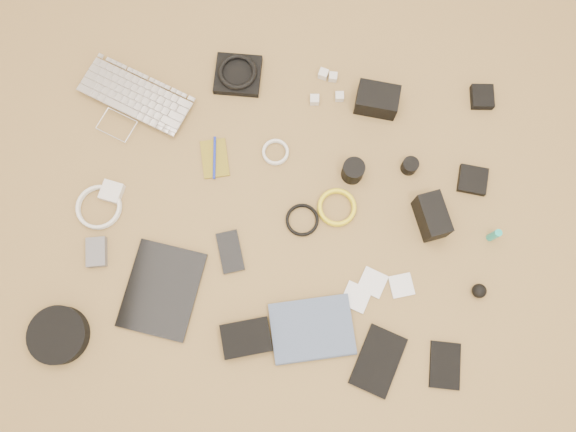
# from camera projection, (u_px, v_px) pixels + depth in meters

# --- Properties ---
(laptop) EXTENTS (0.45, 0.38, 0.03)m
(laptop) POSITION_uv_depth(u_px,v_px,m) (128.00, 109.00, 1.87)
(laptop) COLOR silver
(laptop) RESTS_ON ground
(headphone_pouch) EXTENTS (0.16, 0.15, 0.03)m
(headphone_pouch) POSITION_uv_depth(u_px,v_px,m) (238.00, 75.00, 1.90)
(headphone_pouch) COLOR black
(headphone_pouch) RESTS_ON ground
(headphones) EXTENTS (0.16, 0.16, 0.02)m
(headphones) POSITION_uv_depth(u_px,v_px,m) (237.00, 72.00, 1.88)
(headphones) COLOR black
(headphones) RESTS_ON headphone_pouch
(charger_a) EXTENTS (0.04, 0.04, 0.03)m
(charger_a) POSITION_uv_depth(u_px,v_px,m) (323.00, 74.00, 1.90)
(charger_a) COLOR silver
(charger_a) RESTS_ON ground
(charger_b) EXTENTS (0.03, 0.03, 0.03)m
(charger_b) POSITION_uv_depth(u_px,v_px,m) (333.00, 77.00, 1.90)
(charger_b) COLOR silver
(charger_b) RESTS_ON ground
(charger_c) EXTENTS (0.03, 0.03, 0.03)m
(charger_c) POSITION_uv_depth(u_px,v_px,m) (339.00, 97.00, 1.89)
(charger_c) COLOR silver
(charger_c) RESTS_ON ground
(charger_d) EXTENTS (0.03, 0.03, 0.03)m
(charger_d) POSITION_uv_depth(u_px,v_px,m) (315.00, 100.00, 1.88)
(charger_d) COLOR silver
(charger_d) RESTS_ON ground
(dslr_camera) EXTENTS (0.15, 0.11, 0.08)m
(dslr_camera) POSITION_uv_depth(u_px,v_px,m) (377.00, 100.00, 1.85)
(dslr_camera) COLOR black
(dslr_camera) RESTS_ON ground
(lens_pouch) EXTENTS (0.08, 0.09, 0.03)m
(lens_pouch) POSITION_uv_depth(u_px,v_px,m) (482.00, 97.00, 1.88)
(lens_pouch) COLOR black
(lens_pouch) RESTS_ON ground
(notebook_olive) EXTENTS (0.11, 0.15, 0.01)m
(notebook_olive) POSITION_uv_depth(u_px,v_px,m) (215.00, 158.00, 1.84)
(notebook_olive) COLOR olive
(notebook_olive) RESTS_ON ground
(pen_blue) EXTENTS (0.02, 0.14, 0.01)m
(pen_blue) POSITION_uv_depth(u_px,v_px,m) (214.00, 158.00, 1.84)
(pen_blue) COLOR #1625B3
(pen_blue) RESTS_ON notebook_olive
(cable_white_a) EXTENTS (0.10, 0.10, 0.01)m
(cable_white_a) POSITION_uv_depth(u_px,v_px,m) (276.00, 153.00, 1.85)
(cable_white_a) COLOR silver
(cable_white_a) RESTS_ON ground
(lens_a) EXTENTS (0.09, 0.09, 0.08)m
(lens_a) POSITION_uv_depth(u_px,v_px,m) (353.00, 171.00, 1.80)
(lens_a) COLOR black
(lens_a) RESTS_ON ground
(lens_b) EXTENTS (0.06, 0.06, 0.05)m
(lens_b) POSITION_uv_depth(u_px,v_px,m) (410.00, 166.00, 1.82)
(lens_b) COLOR black
(lens_b) RESTS_ON ground
(card_reader) EXTENTS (0.10, 0.10, 0.02)m
(card_reader) POSITION_uv_depth(u_px,v_px,m) (473.00, 180.00, 1.82)
(card_reader) COLOR black
(card_reader) RESTS_ON ground
(power_brick) EXTENTS (0.08, 0.08, 0.03)m
(power_brick) POSITION_uv_depth(u_px,v_px,m) (112.00, 192.00, 1.81)
(power_brick) COLOR silver
(power_brick) RESTS_ON ground
(cable_white_b) EXTENTS (0.19, 0.19, 0.01)m
(cable_white_b) POSITION_uv_depth(u_px,v_px,m) (99.00, 208.00, 1.80)
(cable_white_b) COLOR silver
(cable_white_b) RESTS_ON ground
(cable_black) EXTENTS (0.12, 0.12, 0.01)m
(cable_black) POSITION_uv_depth(u_px,v_px,m) (302.00, 220.00, 1.80)
(cable_black) COLOR black
(cable_black) RESTS_ON ground
(cable_yellow) EXTENTS (0.15, 0.15, 0.01)m
(cable_yellow) POSITION_uv_depth(u_px,v_px,m) (337.00, 208.00, 1.80)
(cable_yellow) COLOR yellow
(cable_yellow) RESTS_ON ground
(flash) EXTENTS (0.12, 0.15, 0.10)m
(flash) POSITION_uv_depth(u_px,v_px,m) (432.00, 217.00, 1.75)
(flash) COLOR black
(flash) RESTS_ON ground
(lens_cleaner) EXTENTS (0.03, 0.03, 0.08)m
(lens_cleaner) POSITION_uv_depth(u_px,v_px,m) (494.00, 235.00, 1.75)
(lens_cleaner) COLOR #19A698
(lens_cleaner) RESTS_ON ground
(battery_charger) EXTENTS (0.08, 0.10, 0.03)m
(battery_charger) POSITION_uv_depth(u_px,v_px,m) (97.00, 252.00, 1.76)
(battery_charger) COLOR #5A5A5F
(battery_charger) RESTS_ON ground
(tablet) EXTENTS (0.25, 0.31, 0.01)m
(tablet) POSITION_uv_depth(u_px,v_px,m) (162.00, 290.00, 1.74)
(tablet) COLOR black
(tablet) RESTS_ON ground
(phone) EXTENTS (0.11, 0.15, 0.01)m
(phone) POSITION_uv_depth(u_px,v_px,m) (230.00, 252.00, 1.77)
(phone) COLOR black
(phone) RESTS_ON ground
(filter_case_left) EXTENTS (0.10, 0.10, 0.01)m
(filter_case_left) POSITION_uv_depth(u_px,v_px,m) (356.00, 297.00, 1.74)
(filter_case_left) COLOR silver
(filter_case_left) RESTS_ON ground
(filter_case_mid) EXTENTS (0.10, 0.10, 0.01)m
(filter_case_mid) POSITION_uv_depth(u_px,v_px,m) (372.00, 283.00, 1.75)
(filter_case_mid) COLOR silver
(filter_case_mid) RESTS_ON ground
(filter_case_right) EXTENTS (0.09, 0.09, 0.01)m
(filter_case_right) POSITION_uv_depth(u_px,v_px,m) (401.00, 286.00, 1.75)
(filter_case_right) COLOR silver
(filter_case_right) RESTS_ON ground
(air_blower) EXTENTS (0.05, 0.05, 0.04)m
(air_blower) POSITION_uv_depth(u_px,v_px,m) (479.00, 291.00, 1.73)
(air_blower) COLOR black
(air_blower) RESTS_ON ground
(headphone_case) EXTENTS (0.20, 0.20, 0.05)m
(headphone_case) POSITION_uv_depth(u_px,v_px,m) (59.00, 335.00, 1.69)
(headphone_case) COLOR black
(headphone_case) RESTS_ON ground
(drive_case) EXTENTS (0.17, 0.14, 0.04)m
(drive_case) POSITION_uv_depth(u_px,v_px,m) (246.00, 338.00, 1.70)
(drive_case) COLOR black
(drive_case) RESTS_ON ground
(paperback) EXTENTS (0.28, 0.24, 0.02)m
(paperback) POSITION_uv_depth(u_px,v_px,m) (316.00, 360.00, 1.69)
(paperback) COLOR #435372
(paperback) RESTS_ON ground
(notebook_black_a) EXTENTS (0.17, 0.22, 0.01)m
(notebook_black_a) POSITION_uv_depth(u_px,v_px,m) (378.00, 361.00, 1.69)
(notebook_black_a) COLOR black
(notebook_black_a) RESTS_ON ground
(notebook_black_b) EXTENTS (0.09, 0.14, 0.01)m
(notebook_black_b) POSITION_uv_depth(u_px,v_px,m) (445.00, 365.00, 1.69)
(notebook_black_b) COLOR black
(notebook_black_b) RESTS_ON ground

